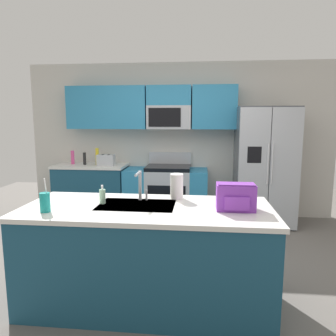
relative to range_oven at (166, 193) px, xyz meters
name	(u,v)px	position (x,y,z in m)	size (l,w,h in m)	color
ground_plane	(165,268)	(0.18, -1.80, -0.44)	(9.00, 9.00, 0.00)	#66605B
kitchen_wall_unit	(170,130)	(0.04, 0.28, 1.03)	(5.20, 0.43, 2.60)	beige
back_counter	(92,191)	(-1.29, 0.00, 0.01)	(1.20, 0.63, 0.90)	navy
range_oven	(166,193)	(0.00, 0.00, 0.00)	(1.36, 0.61, 1.10)	#B7BABF
refrigerator	(264,166)	(1.57, -0.07, 0.48)	(0.90, 0.76, 1.85)	#4C4F54
island_counter	(147,255)	(0.10, -2.46, 0.01)	(2.18, 0.93, 0.90)	navy
toaster	(106,160)	(-1.00, -0.05, 0.55)	(0.28, 0.16, 0.18)	#B7BABF
pepper_mill	(85,159)	(-1.39, 0.00, 0.56)	(0.05, 0.05, 0.21)	black
bottle_pink	(73,157)	(-1.62, 0.05, 0.57)	(0.06, 0.06, 0.23)	#EA4C93
bottle_yellow	(97,156)	(-1.17, 0.00, 0.60)	(0.06, 0.06, 0.28)	yellow
sink_faucet	(140,183)	(0.01, -2.27, 0.62)	(0.09, 0.21, 0.28)	#B7BABF
drink_cup_teal	(45,202)	(-0.71, -2.71, 0.54)	(0.08, 0.08, 0.28)	teal
soap_dispenser	(102,196)	(-0.32, -2.40, 0.53)	(0.06, 0.06, 0.17)	#A5D8B2
paper_towel_roll	(177,186)	(0.34, -2.15, 0.58)	(0.12, 0.12, 0.24)	white
backpack	(236,196)	(0.86, -2.48, 0.57)	(0.32, 0.22, 0.23)	purple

